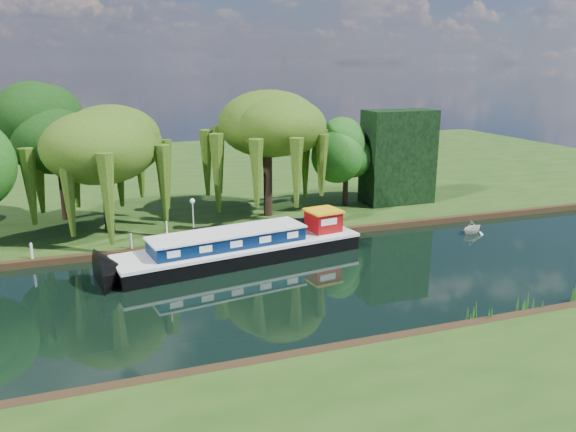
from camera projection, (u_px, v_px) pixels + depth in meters
name	position (u px, v px, depth m)	size (l,w,h in m)	color
ground	(219.00, 294.00, 30.74)	(120.00, 120.00, 0.00)	black
far_bank	(151.00, 177.00, 61.64)	(120.00, 52.00, 0.45)	#1D3B10
dutch_barge	(243.00, 247.00, 35.98)	(16.34, 6.11, 3.37)	black
narrowboat	(255.00, 239.00, 38.56)	(11.55, 1.96, 1.68)	navy
white_cruiser	(472.00, 233.00, 41.89)	(1.75, 2.03, 1.07)	silver
willow_left	(103.00, 147.00, 39.18)	(7.08, 7.08, 8.49)	black
willow_right	(267.00, 134.00, 43.43)	(7.32, 7.32, 8.91)	black
tree_far_mid	(58.00, 134.00, 42.33)	(5.89, 5.89, 9.64)	black
tree_far_right	(346.00, 154.00, 47.13)	(3.94, 3.94, 6.44)	black
conifer_hedge	(398.00, 157.00, 48.38)	(6.00, 3.00, 8.00)	black
lamppost	(193.00, 207.00, 39.83)	(0.36, 0.36, 2.56)	silver
mooring_posts	(184.00, 236.00, 37.98)	(19.16, 0.16, 1.00)	silver
reeds_near	(401.00, 325.00, 25.90)	(33.70, 1.50, 1.10)	#195015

